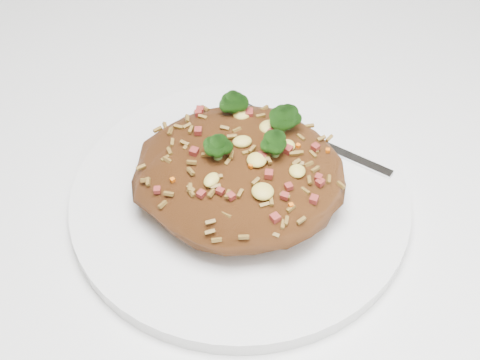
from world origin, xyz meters
name	(u,v)px	position (x,y,z in m)	size (l,w,h in m)	color
dining_table	(311,271)	(0.00, 0.00, 0.66)	(1.20, 0.80, 0.75)	white
plate	(240,198)	(-0.07, 0.00, 0.76)	(0.28, 0.28, 0.01)	white
fried_rice	(241,166)	(-0.07, 0.00, 0.79)	(0.17, 0.15, 0.07)	brown
fork	(314,141)	(-0.01, 0.06, 0.77)	(0.15, 0.08, 0.00)	silver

